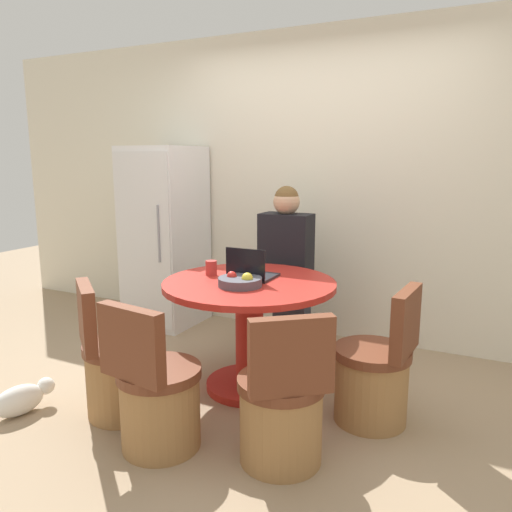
{
  "coord_description": "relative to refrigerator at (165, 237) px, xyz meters",
  "views": [
    {
      "loc": [
        1.38,
        -2.58,
        1.54
      ],
      "look_at": [
        -0.06,
        0.33,
        0.9
      ],
      "focal_mm": 35.0,
      "sensor_mm": 36.0,
      "label": 1
    }
  ],
  "objects": [
    {
      "name": "person_seated",
      "position": [
        1.28,
        -0.12,
        -0.09
      ],
      "size": [
        0.4,
        0.37,
        1.33
      ],
      "rotation": [
        0.0,
        0.0,
        3.14
      ],
      "color": "#2D2D38",
      "rests_on": "ground_plane"
    },
    {
      "name": "dining_table",
      "position": [
        1.34,
        -0.91,
        -0.31
      ],
      "size": [
        1.14,
        1.14,
        0.75
      ],
      "color": "#B2261E",
      "rests_on": "ground_plane"
    },
    {
      "name": "wall_back",
      "position": [
        1.4,
        0.37,
        0.48
      ],
      "size": [
        7.0,
        0.06,
        2.6
      ],
      "color": "silver",
      "rests_on": "ground_plane"
    },
    {
      "name": "chair_right_side",
      "position": [
        2.2,
        -0.97,
        -0.54
      ],
      "size": [
        0.45,
        0.45,
        0.83
      ],
      "rotation": [
        0.0,
        0.0,
        -1.64
      ],
      "color": "#9E7042",
      "rests_on": "ground_plane"
    },
    {
      "name": "laptop",
      "position": [
        1.32,
        -0.84,
        -0.03
      ],
      "size": [
        0.28,
        0.26,
        0.22
      ],
      "rotation": [
        0.0,
        0.0,
        3.14
      ],
      "color": "#232328",
      "rests_on": "dining_table"
    },
    {
      "name": "coffee_cup",
      "position": [
        1.03,
        -0.87,
        -0.02
      ],
      "size": [
        0.08,
        0.08,
        0.1
      ],
      "color": "#B2332D",
      "rests_on": "dining_table"
    },
    {
      "name": "cat",
      "position": [
        0.25,
        -1.83,
        -0.72
      ],
      "size": [
        0.22,
        0.43,
        0.18
      ],
      "rotation": [
        0.0,
        0.0,
        1.32
      ],
      "color": "white",
      "rests_on": "ground_plane"
    },
    {
      "name": "chair_near_left_corner",
      "position": [
        0.79,
        -1.57,
        -0.54
      ],
      "size": [
        0.52,
        0.52,
        0.83
      ],
      "rotation": [
        0.0,
        0.0,
        2.44
      ],
      "color": "#9E7042",
      "rests_on": "ground_plane"
    },
    {
      "name": "fruit_bowl",
      "position": [
        1.35,
        -1.05,
        -0.04
      ],
      "size": [
        0.28,
        0.28,
        0.09
      ],
      "color": "#4C4C56",
      "rests_on": "dining_table"
    },
    {
      "name": "ground_plane",
      "position": [
        1.4,
        -1.14,
        -0.82
      ],
      "size": [
        12.0,
        12.0,
        0.0
      ],
      "primitive_type": "plane",
      "color": "#9E8466"
    },
    {
      "name": "refrigerator",
      "position": [
        0.0,
        0.0,
        0.0
      ],
      "size": [
        0.6,
        0.66,
        1.64
      ],
      "color": "white",
      "rests_on": "ground_plane"
    },
    {
      "name": "chair_near_camera",
      "position": [
        1.22,
        -1.76,
        -0.54
      ],
      "size": [
        0.45,
        0.46,
        0.83
      ],
      "rotation": [
        0.0,
        0.0,
        3.01
      ],
      "color": "#9E7042",
      "rests_on": "ground_plane"
    },
    {
      "name": "chair_near_right_corner",
      "position": [
        1.87,
        -1.58,
        -0.54
      ],
      "size": [
        0.52,
        0.52,
        0.83
      ],
      "rotation": [
        0.0,
        0.0,
        -2.48
      ],
      "color": "#9E7042",
      "rests_on": "ground_plane"
    }
  ]
}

